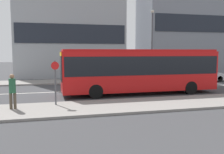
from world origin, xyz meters
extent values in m
plane|color=#3A3A3D|center=(0.00, 0.00, 0.00)|extent=(120.00, 120.00, 0.00)
cube|color=gray|center=(0.00, -6.25, 0.07)|extent=(44.00, 3.50, 0.13)
cube|color=gray|center=(0.00, 6.25, 0.07)|extent=(44.00, 3.50, 0.13)
cube|color=silver|center=(0.00, 0.00, 0.00)|extent=(41.80, 0.16, 0.01)
cube|color=#9EA3A8|center=(1.11, 12.33, 9.35)|extent=(12.99, 5.65, 18.70)
cube|color=#1E232D|center=(1.11, 9.47, 5.14)|extent=(12.47, 0.08, 2.20)
cube|color=#1E232D|center=(20.89, 9.47, 6.75)|extent=(19.18, 0.08, 2.20)
cube|color=red|center=(4.92, -2.28, 1.72)|extent=(11.37, 2.50, 2.82)
cube|color=black|center=(4.92, -2.28, 2.14)|extent=(11.15, 2.53, 1.30)
cube|color=red|center=(4.92, -2.28, 3.20)|extent=(11.20, 2.30, 0.14)
cube|color=black|center=(-0.79, -2.28, 1.98)|extent=(0.05, 2.20, 1.69)
cube|color=yellow|center=(-0.79, -2.28, 2.92)|extent=(0.04, 1.75, 0.32)
cylinder|color=black|center=(1.40, -3.42, 0.48)|extent=(0.96, 0.28, 0.96)
cylinder|color=black|center=(1.40, -1.14, 0.48)|extent=(0.96, 0.28, 0.96)
cylinder|color=black|center=(8.45, -3.42, 0.48)|extent=(0.96, 0.28, 0.96)
cylinder|color=black|center=(8.45, -1.14, 0.48)|extent=(0.96, 0.28, 0.96)
cube|color=silver|center=(14.23, 3.50, 0.49)|extent=(4.48, 1.87, 0.68)
cube|color=#21262B|center=(14.10, 3.50, 1.10)|extent=(2.47, 1.65, 0.56)
cylinder|color=black|center=(15.62, 2.66, 0.30)|extent=(0.60, 0.18, 0.60)
cylinder|color=black|center=(15.62, 4.35, 0.30)|extent=(0.60, 0.18, 0.60)
cylinder|color=black|center=(12.84, 2.66, 0.30)|extent=(0.60, 0.18, 0.60)
cylinder|color=black|center=(12.84, 4.35, 0.30)|extent=(0.60, 0.18, 0.60)
cylinder|color=#4C4233|center=(-3.55, -5.83, 0.56)|extent=(0.15, 0.15, 0.85)
cylinder|color=#4C4233|center=(-3.35, -5.84, 0.56)|extent=(0.15, 0.15, 0.85)
cylinder|color=#235638|center=(-3.45, -5.83, 1.35)|extent=(0.34, 0.34, 0.74)
sphere|color=#936B4C|center=(-3.45, -5.83, 1.84)|extent=(0.24, 0.24, 0.24)
cylinder|color=#4C4C51|center=(-1.25, -5.30, 1.37)|extent=(0.09, 0.09, 2.48)
cylinder|color=red|center=(-1.25, -5.36, 2.34)|extent=(0.44, 0.03, 0.44)
cylinder|color=#4C4C51|center=(9.01, 5.05, 3.64)|extent=(0.14, 0.14, 7.03)
sphere|color=silver|center=(9.01, 5.05, 7.26)|extent=(0.36, 0.36, 0.36)
camera|label=1|loc=(-1.60, -19.50, 3.11)|focal=40.00mm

